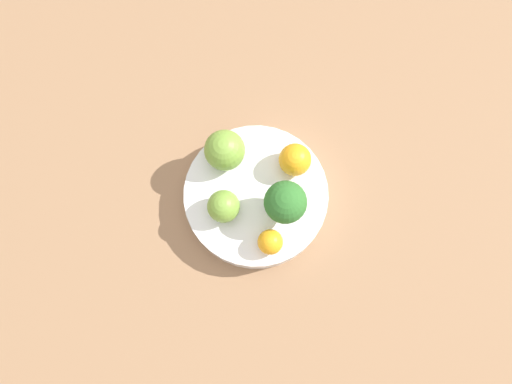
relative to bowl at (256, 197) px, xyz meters
The scene contains 8 objects.
ground_plane 0.04m from the bowl, ahead, with size 6.00×6.00×0.00m, color gray.
table_surface 0.03m from the bowl, ahead, with size 1.20×1.20×0.02m.
bowl is the anchor object (origin of this frame).
broccoli 0.08m from the bowl, 82.25° to the right, with size 0.06×0.06×0.08m.
apple_red 0.07m from the bowl, 155.48° to the left, with size 0.05×0.05×0.05m.
apple_green 0.09m from the bowl, 76.16° to the left, with size 0.06×0.06×0.06m.
orange_front 0.08m from the bowl, 13.73° to the right, with size 0.05×0.05×0.05m.
orange_back 0.09m from the bowl, 127.01° to the right, with size 0.04×0.04×0.04m.
Camera 1 is at (-0.13, -0.10, 0.77)m, focal length 35.00 mm.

